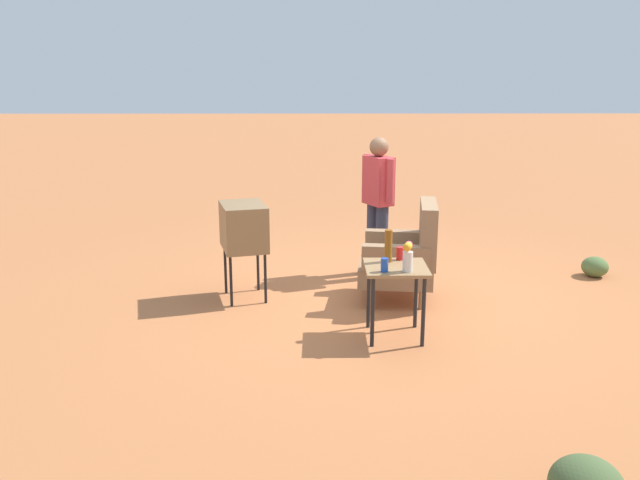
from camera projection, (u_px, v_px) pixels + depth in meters
The scene contains 10 objects.
ground_plane at pixel (381, 296), 7.21m from camera, with size 60.00×60.00×0.00m, color #B76B3D.
armchair at pixel (406, 255), 6.96m from camera, with size 0.86×0.87×1.06m.
side_table at pixel (396, 277), 5.98m from camera, with size 0.56×0.56×0.68m.
tv_on_stand at pixel (244, 227), 6.95m from camera, with size 0.69×0.58×1.03m.
person_standing at pixel (378, 198), 7.71m from camera, with size 0.51×0.37×1.64m.
soda_can_blue at pixel (384, 265), 5.77m from camera, with size 0.07×0.07×0.12m, color blue.
soda_can_red at pixel (400, 253), 6.13m from camera, with size 0.07×0.07×0.12m, color red.
bottle_tall_amber at pixel (388, 246), 6.05m from camera, with size 0.07×0.07×0.30m, color brown.
flower_vase at pixel (408, 255), 5.76m from camera, with size 0.14×0.09×0.27m.
shrub_near at pixel (595, 267), 7.85m from camera, with size 0.31×0.31×0.24m, color #516B38.
Camera 1 is at (6.82, -0.72, 2.40)m, focal length 37.21 mm.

